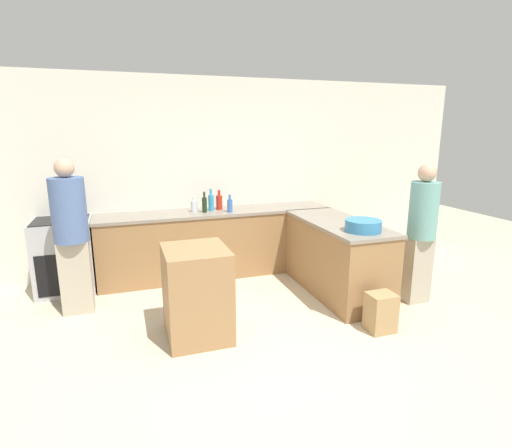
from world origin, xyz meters
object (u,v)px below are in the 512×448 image
at_px(mixing_bowl, 363,226).
at_px(water_bottle_blue, 230,205).
at_px(person_at_peninsula, 422,229).
at_px(paper_bag, 381,312).
at_px(dish_soap_bottle, 211,202).
at_px(vinegar_bottle_clear, 194,206).
at_px(range_oven, 65,256).
at_px(person_by_range, 71,232).
at_px(wine_bottle_dark, 204,204).
at_px(hot_sauce_bottle, 219,202).
at_px(island_table, 197,293).

height_order(mixing_bowl, water_bottle_blue, water_bottle_blue).
distance_m(person_at_peninsula, paper_bag, 1.18).
bearing_deg(dish_soap_bottle, vinegar_bottle_clear, -174.73).
bearing_deg(range_oven, person_by_range, -74.94).
bearing_deg(dish_soap_bottle, water_bottle_blue, -39.13).
height_order(wine_bottle_dark, person_by_range, person_by_range).
xyz_separation_m(vinegar_bottle_clear, paper_bag, (1.48, -2.16, -0.79)).
bearing_deg(vinegar_bottle_clear, mixing_bowl, -46.42).
bearing_deg(vinegar_bottle_clear, hot_sauce_bottle, 9.55).
relative_size(vinegar_bottle_clear, water_bottle_blue, 0.88).
relative_size(dish_soap_bottle, paper_bag, 0.75).
height_order(hot_sauce_bottle, person_by_range, person_by_range).
bearing_deg(wine_bottle_dark, vinegar_bottle_clear, 152.65).
bearing_deg(vinegar_bottle_clear, paper_bag, -55.61).
bearing_deg(person_at_peninsula, wine_bottle_dark, 143.49).
xyz_separation_m(vinegar_bottle_clear, water_bottle_blue, (0.46, -0.16, 0.01)).
bearing_deg(range_oven, paper_bag, -34.66).
bearing_deg(person_at_peninsula, range_oven, 156.98).
bearing_deg(range_oven, island_table, -50.83).
distance_m(island_table, paper_bag, 1.85).
height_order(dish_soap_bottle, vinegar_bottle_clear, dish_soap_bottle).
xyz_separation_m(mixing_bowl, person_at_peninsula, (0.75, -0.04, -0.09)).
bearing_deg(wine_bottle_dark, hot_sauce_bottle, 28.80).
distance_m(mixing_bowl, hot_sauce_bottle, 2.08).
bearing_deg(water_bottle_blue, vinegar_bottle_clear, 161.25).
distance_m(range_oven, mixing_bowl, 3.63).
distance_m(range_oven, paper_bag, 3.80).
height_order(mixing_bowl, person_at_peninsula, person_at_peninsula).
distance_m(range_oven, island_table, 2.14).
relative_size(dish_soap_bottle, person_by_range, 0.17).
relative_size(dish_soap_bottle, vinegar_bottle_clear, 1.43).
bearing_deg(range_oven, dish_soap_bottle, 0.77).
distance_m(wine_bottle_dark, person_at_peninsula, 2.72).
bearing_deg(vinegar_bottle_clear, person_at_peninsula, -36.04).
height_order(island_table, vinegar_bottle_clear, vinegar_bottle_clear).
relative_size(mixing_bowl, vinegar_bottle_clear, 1.89).
distance_m(vinegar_bottle_clear, water_bottle_blue, 0.48).
height_order(wine_bottle_dark, dish_soap_bottle, dish_soap_bottle).
bearing_deg(wine_bottle_dark, range_oven, 177.93).
relative_size(wine_bottle_dark, person_at_peninsula, 0.17).
distance_m(island_table, person_at_peninsula, 2.64).
relative_size(water_bottle_blue, paper_bag, 0.59).
distance_m(vinegar_bottle_clear, paper_bag, 2.73).
bearing_deg(person_at_peninsula, person_by_range, 165.47).
height_order(dish_soap_bottle, person_at_peninsula, person_at_peninsula).
bearing_deg(person_by_range, wine_bottle_dark, 22.03).
xyz_separation_m(wine_bottle_dark, dish_soap_bottle, (0.11, 0.09, 0.01)).
distance_m(range_oven, water_bottle_blue, 2.17).
distance_m(hot_sauce_bottle, wine_bottle_dark, 0.27).
height_order(dish_soap_bottle, paper_bag, dish_soap_bottle).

